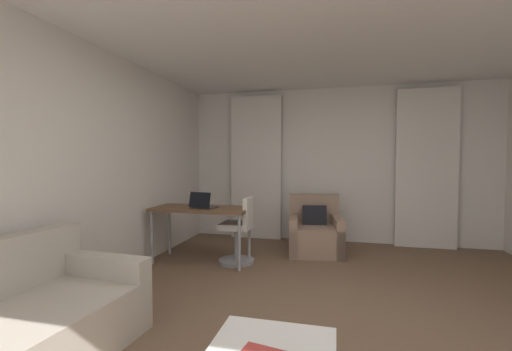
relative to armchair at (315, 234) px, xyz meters
The scene contains 10 objects.
ground_plane 2.26m from the armchair, 82.30° to the right, with size 12.00×12.00×0.00m, color brown.
wall_window 1.33m from the armchair, 69.48° to the left, with size 5.12×0.06×2.60m.
wall_left 3.31m from the armchair, 135.04° to the right, with size 0.06×6.12×2.60m.
ceiling 3.25m from the armchair, 82.30° to the right, with size 5.12×6.12×0.06m, color white.
curtain_left_panel 1.60m from the armchair, 147.89° to the left, with size 0.90×0.06×2.50m.
curtain_right_panel 2.05m from the armchair, 21.91° to the left, with size 0.90×0.06×2.50m.
armchair is the anchor object (origin of this frame).
desk 1.73m from the armchair, 150.16° to the right, with size 1.31×0.58×0.74m.
desk_chair 1.22m from the armchair, 141.41° to the right, with size 0.48×0.48×0.88m.
laptop 1.75m from the armchair, 147.38° to the right, with size 0.37×0.31×0.22m.
Camera 1 is at (-0.00, -2.72, 1.37)m, focal length 23.06 mm.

